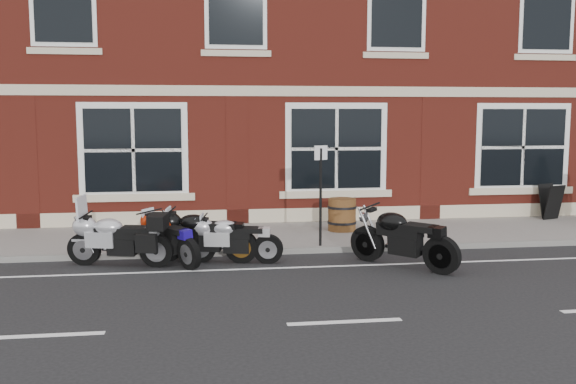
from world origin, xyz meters
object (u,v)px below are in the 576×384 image
moto_sport_black (203,234)px  a_board_sign (551,202)px  moto_touring_silver (117,237)px  moto_sport_silver (233,238)px  moto_naked_black (402,236)px  moto_sport_red (169,237)px  parking_sign (321,188)px  barrel_planter (342,215)px

moto_sport_black → a_board_sign: a_board_sign is taller
moto_touring_silver → moto_sport_black: bearing=-71.2°
moto_touring_silver → a_board_sign: 11.10m
moto_sport_silver → moto_naked_black: (3.10, -0.79, 0.11)m
moto_sport_red → parking_sign: parking_sign is taller
moto_touring_silver → moto_naked_black: (5.26, -0.83, 0.04)m
moto_naked_black → moto_sport_black: bearing=124.6°
parking_sign → a_board_sign: bearing=2.7°
moto_sport_red → moto_sport_silver: 1.21m
moto_naked_black → parking_sign: parking_sign is taller
moto_sport_red → moto_sport_silver: size_ratio=0.92×
moto_touring_silver → barrel_planter: bearing=-49.5°
a_board_sign → barrel_planter: (-5.77, -0.90, -0.08)m
moto_sport_red → moto_sport_black: size_ratio=0.83×
moto_sport_black → a_board_sign: size_ratio=2.25×
moto_naked_black → a_board_sign: (5.35, 4.10, -0.01)m
moto_sport_silver → moto_sport_red: bearing=95.7°
moto_touring_silver → moto_sport_red: size_ratio=1.18×
moto_naked_black → barrel_planter: moto_naked_black is taller
moto_sport_black → a_board_sign: 9.56m
moto_touring_silver → a_board_sign: moto_touring_silver is taller
moto_sport_red → moto_naked_black: bearing=-46.5°
moto_sport_black → moto_naked_black: (3.67, -0.95, 0.05)m
moto_sport_silver → a_board_sign: a_board_sign is taller
moto_touring_silver → a_board_sign: size_ratio=2.20×
moto_sport_black → moto_sport_silver: 0.59m
moto_touring_silver → moto_sport_black: moto_touring_silver is taller
moto_sport_red → barrel_planter: moto_sport_red is taller
moto_sport_black → parking_sign: 2.62m
moto_sport_red → moto_sport_black: 0.64m
moto_touring_silver → moto_sport_silver: 2.16m
moto_sport_black → moto_sport_silver: size_ratio=1.11×
barrel_planter → moto_touring_silver: bearing=-153.9°
moto_naked_black → moto_touring_silver: bearing=130.2°
moto_sport_silver → barrel_planter: 3.61m
a_board_sign → barrel_planter: 5.84m
parking_sign → moto_sport_red: bearing=173.1°
a_board_sign → barrel_planter: a_board_sign is taller
moto_sport_red → barrel_planter: bearing=-4.0°
moto_touring_silver → moto_sport_black: (1.59, 0.12, -0.01)m
moto_sport_black → parking_sign: size_ratio=0.98×
moto_naked_black → a_board_sign: size_ratio=2.00×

